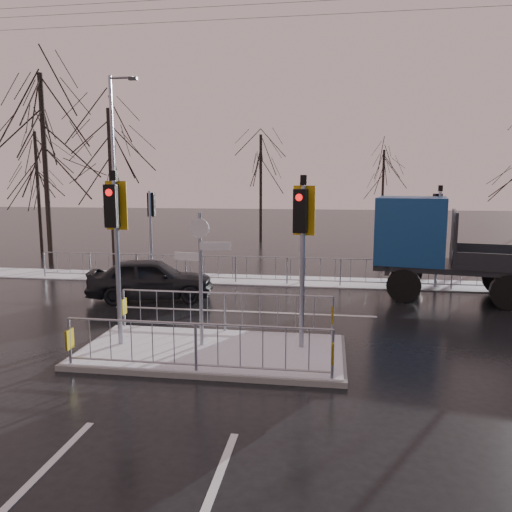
# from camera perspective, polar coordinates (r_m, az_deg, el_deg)

# --- Properties ---
(ground) EXTENTS (120.00, 120.00, 0.00)m
(ground) POSITION_cam_1_polar(r_m,az_deg,el_deg) (11.65, -5.00, -11.12)
(ground) COLOR black
(ground) RESTS_ON ground
(snow_verge) EXTENTS (30.00, 2.00, 0.04)m
(snow_verge) POSITION_cam_1_polar(r_m,az_deg,el_deg) (19.82, 0.83, -2.79)
(snow_verge) COLOR white
(snow_verge) RESTS_ON ground
(lane_markings) EXTENTS (8.00, 11.38, 0.01)m
(lane_markings) POSITION_cam_1_polar(r_m,az_deg,el_deg) (11.34, -5.40, -11.66)
(lane_markings) COLOR silver
(lane_markings) RESTS_ON ground
(traffic_island) EXTENTS (6.00, 3.04, 4.15)m
(traffic_island) POSITION_cam_1_polar(r_m,az_deg,el_deg) (11.54, -5.07, -9.27)
(traffic_island) COLOR slate
(traffic_island) RESTS_ON ground
(far_kerb_fixtures) EXTENTS (18.00, 0.65, 3.83)m
(far_kerb_fixtures) POSITION_cam_1_polar(r_m,az_deg,el_deg) (19.11, 1.51, -0.17)
(far_kerb_fixtures) COLOR #8F939D
(far_kerb_fixtures) RESTS_ON ground
(car_far_lane) EXTENTS (4.37, 2.54, 1.40)m
(car_far_lane) POSITION_cam_1_polar(r_m,az_deg,el_deg) (16.99, -11.91, -2.55)
(car_far_lane) COLOR black
(car_far_lane) RESTS_ON ground
(flatbed_truck) EXTENTS (7.65, 3.92, 3.38)m
(flatbed_truck) POSITION_cam_1_polar(r_m,az_deg,el_deg) (17.93, 20.55, 1.22)
(flatbed_truck) COLOR black
(flatbed_truck) RESTS_ON ground
(tree_near_a) EXTENTS (4.75, 4.75, 8.97)m
(tree_near_a) POSITION_cam_1_polar(r_m,az_deg,el_deg) (25.41, -23.14, 12.84)
(tree_near_a) COLOR black
(tree_near_a) RESTS_ON ground
(tree_near_b) EXTENTS (4.00, 4.00, 7.55)m
(tree_near_b) POSITION_cam_1_polar(r_m,az_deg,el_deg) (25.50, -16.33, 10.98)
(tree_near_b) COLOR black
(tree_near_b) RESTS_ON ground
(tree_near_c) EXTENTS (3.50, 3.50, 6.61)m
(tree_near_c) POSITION_cam_1_polar(r_m,az_deg,el_deg) (28.50, -23.76, 9.02)
(tree_near_c) COLOR black
(tree_near_c) RESTS_ON ground
(tree_far_a) EXTENTS (3.75, 3.75, 7.08)m
(tree_far_a) POSITION_cam_1_polar(r_m,az_deg,el_deg) (32.99, 0.55, 10.13)
(tree_far_a) COLOR black
(tree_far_a) RESTS_ON ground
(tree_far_b) EXTENTS (3.25, 3.25, 6.14)m
(tree_far_b) POSITION_cam_1_polar(r_m,az_deg,el_deg) (34.82, 14.33, 8.73)
(tree_far_b) COLOR black
(tree_far_b) RESTS_ON ground
(street_lamp_left) EXTENTS (1.25, 0.18, 8.20)m
(street_lamp_left) POSITION_cam_1_polar(r_m,az_deg,el_deg) (22.10, -15.81, 9.73)
(street_lamp_left) COLOR #8F939D
(street_lamp_left) RESTS_ON ground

